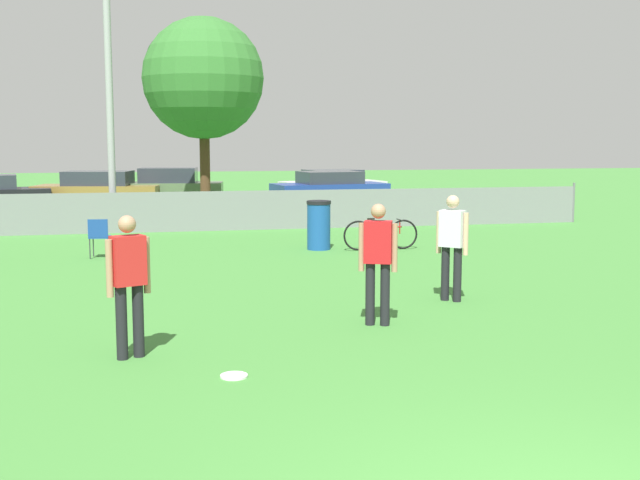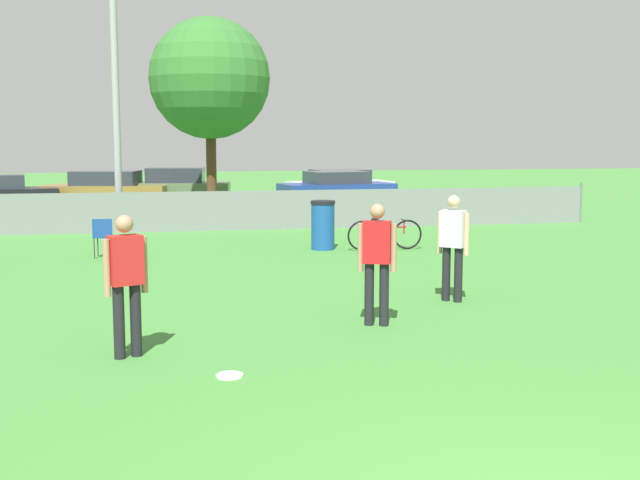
# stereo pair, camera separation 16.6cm
# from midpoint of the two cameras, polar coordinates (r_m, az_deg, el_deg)

# --- Properties ---
(fence_backline) EXTENTS (20.40, 0.07, 1.21)m
(fence_backline) POSITION_cam_midpoint_polar(r_m,az_deg,el_deg) (22.49, -5.72, 2.10)
(fence_backline) COLOR gray
(fence_backline) RESTS_ON ground_plane
(light_pole) EXTENTS (0.90, 0.36, 9.05)m
(light_pole) POSITION_cam_midpoint_polar(r_m,az_deg,el_deg) (23.51, -15.07, 13.70)
(light_pole) COLOR #9E9EA3
(light_pole) RESTS_ON ground_plane
(tree_near_pole) EXTENTS (3.78, 3.78, 6.31)m
(tree_near_pole) POSITION_cam_midpoint_polar(r_m,az_deg,el_deg) (25.71, -8.48, 11.28)
(tree_near_pole) COLOR #4C331E
(tree_near_pole) RESTS_ON ground_plane
(player_receiver_white) EXTENTS (0.42, 0.41, 1.66)m
(player_receiver_white) POSITION_cam_midpoint_polar(r_m,az_deg,el_deg) (12.62, 9.00, -0.06)
(player_receiver_white) COLOR black
(player_receiver_white) RESTS_ON ground_plane
(player_thrower_red) EXTENTS (0.49, 0.35, 1.66)m
(player_thrower_red) POSITION_cam_midpoint_polar(r_m,az_deg,el_deg) (9.46, -13.94, -2.58)
(player_thrower_red) COLOR black
(player_thrower_red) RESTS_ON ground_plane
(player_defender_red) EXTENTS (0.50, 0.34, 1.66)m
(player_defender_red) POSITION_cam_midpoint_polar(r_m,az_deg,el_deg) (10.85, 3.70, -1.16)
(player_defender_red) COLOR black
(player_defender_red) RESTS_ON ground_plane
(frisbee_disc) EXTENTS (0.30, 0.30, 0.03)m
(frisbee_disc) POSITION_cam_midpoint_polar(r_m,az_deg,el_deg) (8.72, -6.69, -9.57)
(frisbee_disc) COLOR white
(frisbee_disc) RESTS_ON ground_plane
(folding_chair_sideline) EXTENTS (0.47, 0.47, 0.85)m
(folding_chair_sideline) POSITION_cam_midpoint_polar(r_m,az_deg,el_deg) (17.71, -15.69, 0.36)
(folding_chair_sideline) COLOR #333338
(folding_chair_sideline) RESTS_ON ground_plane
(bicycle_sideline) EXTENTS (1.77, 0.44, 0.74)m
(bicycle_sideline) POSITION_cam_midpoint_polar(r_m,az_deg,el_deg) (18.42, 4.09, 0.40)
(bicycle_sideline) COLOR black
(bicycle_sideline) RESTS_ON ground_plane
(trash_bin) EXTENTS (0.56, 0.56, 1.13)m
(trash_bin) POSITION_cam_midpoint_polar(r_m,az_deg,el_deg) (18.42, -0.35, 1.08)
(trash_bin) COLOR #194C99
(trash_bin) RESTS_ON ground_plane
(parked_car_tan) EXTENTS (4.72, 2.68, 1.39)m
(parked_car_tan) POSITION_cam_midpoint_polar(r_m,az_deg,el_deg) (30.27, -15.61, 3.40)
(parked_car_tan) COLOR black
(parked_car_tan) RESTS_ON ground_plane
(parked_car_olive) EXTENTS (4.18, 2.23, 1.48)m
(parked_car_olive) POSITION_cam_midpoint_polar(r_m,az_deg,el_deg) (30.48, -10.87, 3.64)
(parked_car_olive) COLOR black
(parked_car_olive) RESTS_ON ground_plane
(parked_car_blue) EXTENTS (4.58, 2.51, 1.30)m
(parked_car_blue) POSITION_cam_midpoint_polar(r_m,az_deg,el_deg) (31.06, 0.54, 3.71)
(parked_car_blue) COLOR black
(parked_car_blue) RESTS_ON ground_plane
(parked_car_white) EXTENTS (4.40, 2.58, 1.30)m
(parked_car_white) POSITION_cam_midpoint_polar(r_m,az_deg,el_deg) (32.87, 0.75, 3.87)
(parked_car_white) COLOR black
(parked_car_white) RESTS_ON ground_plane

